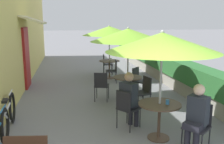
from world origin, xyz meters
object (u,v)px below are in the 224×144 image
object	(u,v)px
patio_table_mid	(128,83)
cafe_chair_mid_right	(138,79)
cafe_chair_mid_back	(101,84)
cafe_chair_far_right	(106,63)
cafe_chair_mid_left	(143,90)
patio_table_far	(109,65)
bicycle_second	(9,115)
patio_table_near	(159,112)
patio_umbrella_mid	(128,35)
cafe_chair_near_right	(198,123)
coffee_cup_near	(167,102)
seated_patron_near_left	(130,97)
cafe_chair_near_left	(127,106)
patio_umbrella_near	(162,42)
seated_patron_near_right	(196,116)
coffee_cup_far	(111,59)
cafe_chair_far_left	(113,69)
patio_umbrella_far	(109,31)

from	to	relation	value
patio_table_mid	cafe_chair_mid_right	world-z (taller)	cafe_chair_mid_right
cafe_chair_mid_back	cafe_chair_far_right	size ratio (longest dim) A/B	1.00
cafe_chair_mid_left	cafe_chair_mid_back	bearing A→B (deg)	35.76
patio_table_far	bicycle_second	size ratio (longest dim) A/B	0.47
patio_table_near	patio_umbrella_mid	size ratio (longest dim) A/B	0.39
cafe_chair_near_right	coffee_cup_near	bearing A→B (deg)	1.49
coffee_cup_near	cafe_chair_mid_left	world-z (taller)	cafe_chair_mid_left
coffee_cup_near	bicycle_second	bearing A→B (deg)	163.43
seated_patron_near_left	cafe_chair_mid_back	bearing A→B (deg)	151.95
seated_patron_near_left	coffee_cup_near	distance (m)	0.90
cafe_chair_near_left	cafe_chair_mid_back	xyz separation A→B (m)	(-0.27, 2.00, 0.00)
patio_umbrella_near	patio_umbrella_mid	xyz separation A→B (m)	(-0.05, 2.41, 0.00)
bicycle_second	patio_umbrella_near	bearing A→B (deg)	-20.19
seated_patron_near_right	patio_umbrella_mid	distance (m)	3.30
bicycle_second	coffee_cup_far	bearing A→B (deg)	53.09
patio_table_near	patio_umbrella_near	world-z (taller)	patio_umbrella_near
cafe_chair_near_right	coffee_cup_far	distance (m)	6.13
patio_umbrella_mid	cafe_chair_near_right	bearing A→B (deg)	-78.93
seated_patron_near_left	coffee_cup_near	size ratio (longest dim) A/B	13.89
patio_umbrella_mid	patio_table_near	bearing A→B (deg)	-88.89
cafe_chair_near_left	cafe_chair_mid_right	world-z (taller)	same
seated_patron_near_left	cafe_chair_near_right	bearing A→B (deg)	1.55
patio_table_mid	cafe_chair_mid_right	size ratio (longest dim) A/B	0.96
coffee_cup_near	cafe_chair_far_left	size ratio (longest dim) A/B	0.10
cafe_chair_far_left	cafe_chair_mid_left	bearing A→B (deg)	-170.44
patio_table_near	cafe_chair_mid_left	distance (m)	1.70
bicycle_second	cafe_chair_far_left	bearing A→B (deg)	48.29
seated_patron_near_right	cafe_chair_far_right	xyz separation A→B (m)	(-0.51, 6.85, -0.17)
cafe_chair_near_left	coffee_cup_near	distance (m)	0.94
seated_patron_near_left	seated_patron_near_right	distance (m)	1.52
patio_table_far	cafe_chair_mid_right	bearing A→B (deg)	-78.53
cafe_chair_near_right	bicycle_second	bearing A→B (deg)	29.82
cafe_chair_near_right	cafe_chair_near_left	bearing A→B (deg)	5.76
patio_umbrella_near	coffee_cup_near	xyz separation A→B (m)	(0.13, -0.07, -1.15)
seated_patron_near_left	coffee_cup_far	distance (m)	4.96
seated_patron_near_right	coffee_cup_near	size ratio (longest dim) A/B	13.89
patio_table_mid	patio_table_near	bearing A→B (deg)	-88.89
seated_patron_near_left	cafe_chair_far_right	size ratio (longest dim) A/B	1.44
patio_table_near	patio_umbrella_mid	bearing A→B (deg)	91.11
cafe_chair_far_left	cafe_chair_near_right	bearing A→B (deg)	-168.92
seated_patron_near_right	coffee_cup_near	world-z (taller)	seated_patron_near_right
cafe_chair_mid_right	cafe_chair_far_right	world-z (taller)	same
cafe_chair_mid_right	coffee_cup_far	xyz separation A→B (m)	(-0.43, 2.57, 0.26)
seated_patron_near_left	cafe_chair_far_left	bearing A→B (deg)	136.00
patio_table_far	cafe_chair_mid_left	bearing A→B (deg)	-86.05
patio_umbrella_mid	seated_patron_near_left	bearing A→B (deg)	-102.49
cafe_chair_near_left	cafe_chair_mid_right	xyz separation A→B (m)	(0.98, 2.44, 0.00)
patio_umbrella_far	cafe_chair_far_left	xyz separation A→B (m)	(0.01, -0.76, -1.41)
coffee_cup_near	cafe_chair_mid_left	size ratio (longest dim) A/B	0.10
cafe_chair_mid_back	coffee_cup_far	bearing A→B (deg)	91.15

